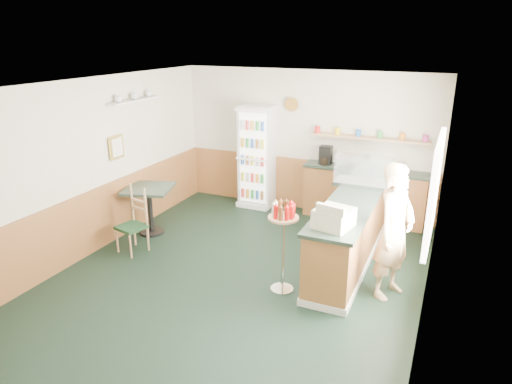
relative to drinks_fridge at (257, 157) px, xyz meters
The scene contains 13 objects.
ground 3.07m from the drinks_fridge, 71.39° to the right, with size 6.00×6.00×0.00m, color black.
room_envelope 2.19m from the drinks_fridge, 70.89° to the right, with size 5.04×6.02×2.72m.
service_counter 2.87m from the drinks_fridge, 36.27° to the right, with size 0.68×3.01×1.01m.
back_counter 2.16m from the drinks_fridge, ahead, with size 2.24×0.42×1.69m.
drinks_fridge is the anchor object (origin of this frame).
display_case 2.47m from the drinks_fridge, 22.24° to the right, with size 0.89×0.46×0.50m.
cash_register 3.59m from the drinks_fridge, 50.64° to the right, with size 0.42×0.44×0.24m, color beige.
shopkeeper 3.81m from the drinks_fridge, 38.62° to the right, with size 0.60×0.43×1.81m, color tan.
condiment_stand 3.30m from the drinks_fridge, 60.25° to the right, with size 0.40×0.40×1.25m.
newspaper_rack 2.63m from the drinks_fridge, 42.47° to the right, with size 0.09×0.43×0.69m.
cafe_table 2.35m from the drinks_fridge, 119.17° to the right, with size 0.95×0.95×0.84m.
cafe_chair 2.86m from the drinks_fridge, 109.88° to the right, with size 0.48×0.48×1.06m.
dog_doorstop 2.67m from the drinks_fridge, 43.18° to the right, with size 0.21×0.27×0.25m.
Camera 1 is at (2.59, -5.24, 3.30)m, focal length 32.00 mm.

